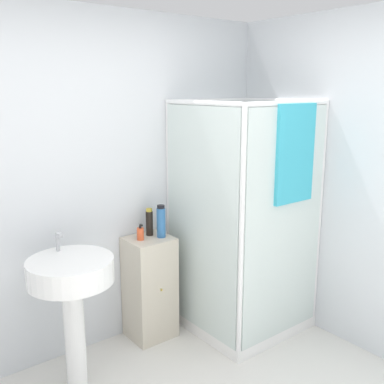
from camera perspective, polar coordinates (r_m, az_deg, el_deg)
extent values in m
cube|color=silver|center=(3.30, -14.88, 0.48)|extent=(6.40, 0.06, 2.50)
cube|color=white|center=(4.00, 6.10, -15.38)|extent=(0.89, 0.89, 0.09)
cylinder|color=white|center=(4.25, 6.53, -0.86)|extent=(0.04, 0.04, 1.86)
cylinder|color=white|center=(3.72, -2.92, -2.81)|extent=(0.04, 0.04, 1.86)
cylinder|color=white|center=(3.71, 15.80, -3.33)|extent=(0.04, 0.04, 1.86)
cylinder|color=white|center=(3.09, 6.29, -6.20)|extent=(0.04, 0.04, 1.86)
cylinder|color=white|center=(3.23, 12.23, 10.94)|extent=(0.85, 0.04, 0.04)
cylinder|color=white|center=(3.84, 2.24, 11.50)|extent=(0.85, 0.04, 0.04)
cylinder|color=white|center=(3.24, 1.33, 11.23)|extent=(0.04, 0.85, 0.04)
cylinder|color=white|center=(3.83, 11.44, 11.26)|extent=(0.04, 0.85, 0.04)
cube|color=silver|center=(3.37, 11.67, -4.26)|extent=(0.82, 0.01, 1.73)
cube|color=silver|center=(3.37, 1.09, -3.96)|extent=(0.01, 0.82, 1.73)
cylinder|color=#B7BABF|center=(4.10, 5.05, -3.38)|extent=(0.02, 0.02, 1.39)
cylinder|color=#B7BABF|center=(3.93, 5.76, 6.55)|extent=(0.07, 0.07, 0.04)
cube|color=#38ADC6|center=(3.28, 12.99, 4.72)|extent=(0.38, 0.03, 0.71)
cube|color=beige|center=(3.63, -5.38, -11.98)|extent=(0.34, 0.31, 0.82)
sphere|color=gold|center=(3.49, -3.89, -12.30)|extent=(0.02, 0.02, 0.02)
cylinder|color=white|center=(3.17, -14.66, -17.13)|extent=(0.13, 0.13, 0.75)
cylinder|color=white|center=(2.97, -15.16, -9.60)|extent=(0.54, 0.54, 0.15)
cylinder|color=#B7BABF|center=(3.09, -16.71, -6.05)|extent=(0.02, 0.02, 0.13)
cube|color=#B7BABF|center=(3.04, -16.54, -5.24)|extent=(0.02, 0.07, 0.02)
cylinder|color=#E5562D|center=(3.43, -6.57, -5.31)|extent=(0.05, 0.05, 0.09)
cylinder|color=black|center=(3.41, -6.60, -4.41)|extent=(0.02, 0.02, 0.02)
cube|color=black|center=(3.40, -6.49, -4.20)|extent=(0.01, 0.03, 0.01)
cylinder|color=black|center=(3.52, -5.43, -3.98)|extent=(0.06, 0.06, 0.19)
cylinder|color=gold|center=(3.49, -5.47, -2.29)|extent=(0.05, 0.05, 0.02)
cylinder|color=#2D66A3|center=(3.46, -3.95, -3.91)|extent=(0.07, 0.07, 0.23)
cylinder|color=black|center=(3.43, -3.98, -1.88)|extent=(0.06, 0.06, 0.02)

